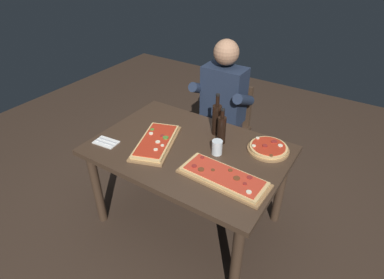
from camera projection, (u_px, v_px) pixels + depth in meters
The scene contains 11 objects.
ground_plane at pixel (189, 218), 2.71m from camera, with size 6.40×6.40×0.00m, color #38281E.
dining_table at pixel (188, 159), 2.36m from camera, with size 1.40×0.96×0.74m.
pizza_rectangular_front at pixel (223, 177), 2.00m from camera, with size 0.60×0.27×0.05m.
pizza_rectangular_left at pixel (156, 142), 2.34m from camera, with size 0.41×0.57×0.05m.
pizza_round_far at pixel (268, 148), 2.27m from camera, with size 0.30×0.30×0.05m.
wine_bottle_dark at pixel (222, 129), 2.30m from camera, with size 0.06×0.06×0.29m.
oil_bottle_amber at pixel (217, 119), 2.41m from camera, with size 0.07×0.07×0.34m.
tumbler_near_camera at pixel (217, 147), 2.22m from camera, with size 0.08×0.08×0.11m.
napkin_cutlery_set at pixel (106, 142), 2.36m from camera, with size 0.19×0.13×0.01m.
diner_chair at pixel (225, 123), 3.10m from camera, with size 0.44×0.44×0.87m.
seated_diner at pixel (221, 105), 2.88m from camera, with size 0.53×0.41×1.33m.
Camera 1 is at (1.04, -1.57, 2.07)m, focal length 29.38 mm.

